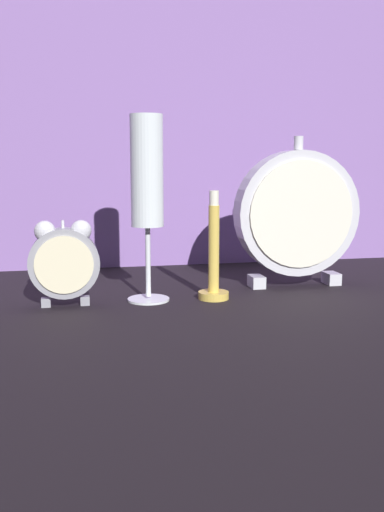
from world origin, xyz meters
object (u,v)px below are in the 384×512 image
brass_candlestick (214,263)px  champagne_flute (147,184)px  alarm_clock_twin_bell (64,259)px  mantel_clock_silver (297,214)px

brass_candlestick → champagne_flute: bearing=174.7°
alarm_clock_twin_bell → brass_candlestick: size_ratio=0.76×
champagne_flute → brass_candlestick: bearing=-5.3°
mantel_clock_silver → alarm_clock_twin_bell: bearing=-170.6°
alarm_clock_twin_bell → brass_candlestick: 0.20m
brass_candlestick → mantel_clock_silver: bearing=21.7°
alarm_clock_twin_bell → mantel_clock_silver: (0.34, 0.06, 0.05)m
alarm_clock_twin_bell → champagne_flute: bearing=4.4°
champagne_flute → brass_candlestick: 0.14m
mantel_clock_silver → champagne_flute: size_ratio=0.90×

